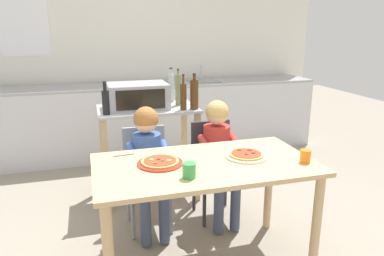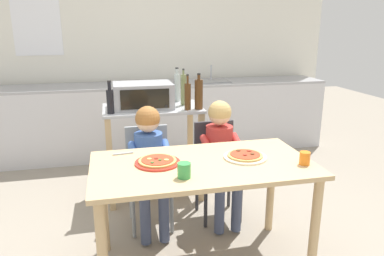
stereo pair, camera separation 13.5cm
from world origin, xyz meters
name	(u,v)px [view 2 (the right image)]	position (x,y,z in m)	size (l,w,h in m)	color
ground_plane	(174,195)	(0.00, 1.11, 0.00)	(11.09, 11.09, 0.00)	gray
back_wall_tiled	(149,46)	(0.00, 2.83, 1.35)	(4.94, 0.13, 2.70)	white
kitchen_counter	(155,118)	(0.00, 2.42, 0.45)	(4.45, 0.60, 1.11)	silver
kitchen_island_cart	(153,138)	(-0.18, 1.17, 0.58)	(0.90, 0.55, 0.88)	#B7BABF
toaster_oven	(143,95)	(-0.26, 1.18, 0.99)	(0.53, 0.38, 0.23)	#999BA0
bottle_squat_spirits	(188,96)	(0.12, 0.99, 1.00)	(0.06, 0.06, 0.32)	#4C2D14
bottle_tall_green_wine	(183,90)	(0.12, 1.20, 1.03)	(0.05, 0.05, 0.34)	olive
bottle_brown_beer	(110,100)	(-0.55, 1.00, 0.99)	(0.06, 0.06, 0.28)	black
bottle_slim_sauce	(199,94)	(0.22, 1.00, 1.02)	(0.07, 0.07, 0.32)	#4C2D14
bottle_dark_olive_oil	(177,87)	(0.10, 1.38, 1.02)	(0.06, 0.06, 0.33)	#ADB7B2
dining_table	(202,178)	(0.00, 0.00, 0.65)	(1.42, 0.76, 0.76)	tan
dining_chair_left	(149,169)	(-0.28, 0.65, 0.48)	(0.36, 0.36, 0.81)	gray
dining_chair_right	(216,162)	(0.30, 0.66, 0.48)	(0.36, 0.36, 0.81)	#333338
child_in_blue_striped_shirt	(150,154)	(-0.28, 0.52, 0.65)	(0.32, 0.42, 1.00)	#424C6B
child_in_red_shirt	(221,148)	(0.30, 0.54, 0.66)	(0.32, 0.42, 1.01)	#424C6B
pizza_plate_red_rimmed	(158,162)	(-0.28, 0.05, 0.77)	(0.29, 0.29, 0.03)	red
pizza_plate_cream	(245,156)	(0.30, 0.02, 0.77)	(0.29, 0.29, 0.03)	beige
drinking_cup_green	(184,170)	(-0.16, -0.20, 0.80)	(0.08, 0.08, 0.09)	green
drinking_cup_orange	(305,158)	(0.62, -0.17, 0.80)	(0.07, 0.07, 0.08)	orange
serving_spoon	(123,153)	(-0.49, 0.28, 0.76)	(0.01, 0.01, 0.14)	#B7BABF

